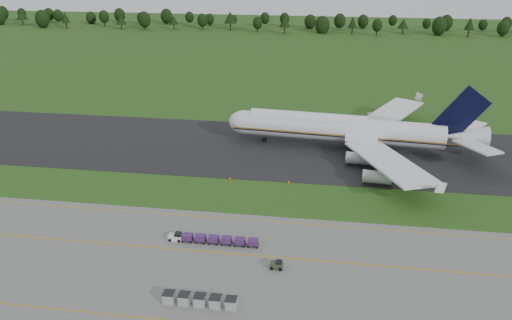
% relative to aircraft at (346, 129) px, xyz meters
% --- Properties ---
extents(ground, '(600.00, 600.00, 0.00)m').
position_rel_aircraft_xyz_m(ground, '(-21.69, -31.16, -5.43)').
color(ground, '#254D17').
rests_on(ground, ground).
extents(apron, '(300.00, 52.00, 0.06)m').
position_rel_aircraft_xyz_m(apron, '(-21.69, -65.16, -5.40)').
color(apron, slate).
rests_on(apron, ground).
extents(taxiway, '(300.00, 40.00, 0.08)m').
position_rel_aircraft_xyz_m(taxiway, '(-21.69, -3.16, -5.39)').
color(taxiway, black).
rests_on(taxiway, ground).
extents(apron_markings, '(300.00, 30.20, 0.01)m').
position_rel_aircraft_xyz_m(apron_markings, '(-21.69, -58.14, -5.36)').
color(apron_markings, '#C7900B').
rests_on(apron_markings, apron).
extents(tree_line, '(525.95, 21.01, 11.96)m').
position_rel_aircraft_xyz_m(tree_line, '(-21.04, 189.61, 0.74)').
color(tree_line, black).
rests_on(tree_line, ground).
extents(aircraft, '(67.77, 65.76, 19.01)m').
position_rel_aircraft_xyz_m(aircraft, '(0.00, 0.00, 0.00)').
color(aircraft, white).
rests_on(aircraft, ground).
extents(baggage_train, '(16.69, 1.51, 1.46)m').
position_rel_aircraft_xyz_m(baggage_train, '(-24.91, -50.29, -4.58)').
color(baggage_train, white).
rests_on(baggage_train, apron).
extents(utility_cart, '(2.12, 1.46, 1.15)m').
position_rel_aircraft_xyz_m(utility_cart, '(-12.46, -56.31, -4.81)').
color(utility_cart, '#353A28').
rests_on(utility_cart, apron).
extents(uld_row, '(11.34, 1.74, 1.72)m').
position_rel_aircraft_xyz_m(uld_row, '(-22.91, -67.21, -4.50)').
color(uld_row, '#A3A3A3').
rests_on(uld_row, apron).
extents(edge_markers, '(14.14, 0.30, 0.60)m').
position_rel_aircraft_xyz_m(edge_markers, '(-19.85, -23.76, -5.15)').
color(edge_markers, orange).
rests_on(edge_markers, ground).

